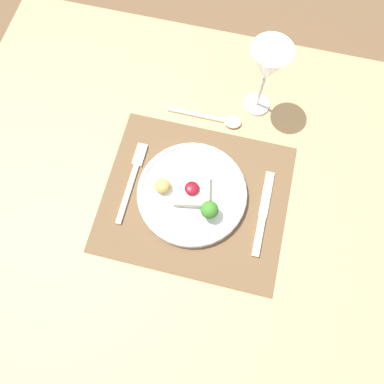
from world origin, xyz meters
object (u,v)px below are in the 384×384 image
object	(u,v)px
fork	(133,176)
knife	(262,219)
dinner_plate	(192,193)
spoon	(220,119)
wine_glass_near	(268,67)

from	to	relation	value
fork	knife	world-z (taller)	knife
dinner_plate	fork	world-z (taller)	dinner_plate
spoon	dinner_plate	bearing A→B (deg)	-96.05
spoon	wine_glass_near	distance (m)	0.18
knife	spoon	xyz separation A→B (m)	(-0.14, 0.23, -0.00)
fork	spoon	xyz separation A→B (m)	(0.17, 0.20, -0.00)
knife	wine_glass_near	bearing A→B (deg)	103.30
dinner_plate	wine_glass_near	xyz separation A→B (m)	(0.10, 0.27, 0.13)
knife	spoon	world-z (taller)	spoon
knife	spoon	bearing A→B (deg)	123.36
wine_glass_near	spoon	bearing A→B (deg)	-140.73
dinner_plate	wine_glass_near	world-z (taller)	wine_glass_near
fork	wine_glass_near	xyz separation A→B (m)	(0.25, 0.26, 0.14)
knife	wine_glass_near	size ratio (longest dim) A/B	1.00
spoon	wine_glass_near	bearing A→B (deg)	39.13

